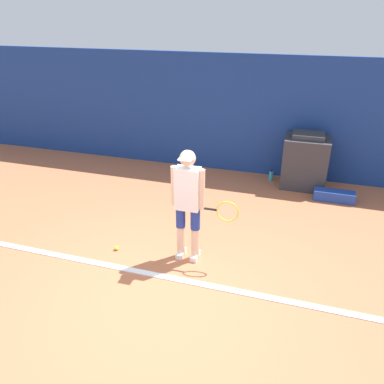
{
  "coord_description": "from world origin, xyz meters",
  "views": [
    {
      "loc": [
        1.53,
        -3.47,
        3.35
      ],
      "look_at": [
        0.12,
        1.14,
        0.99
      ],
      "focal_mm": 35.0,
      "sensor_mm": 36.0,
      "label": 1
    }
  ],
  "objects": [
    {
      "name": "tennis_ball",
      "position": [
        -1.0,
        0.78,
        0.03
      ],
      "size": [
        0.07,
        0.07,
        0.07
      ],
      "color": "#D1E533",
      "rests_on": "ground_plane"
    },
    {
      "name": "ground_plane",
      "position": [
        0.0,
        0.0,
        0.0
      ],
      "size": [
        24.0,
        24.0,
        0.0
      ],
      "primitive_type": "plane",
      "color": "#B76642"
    },
    {
      "name": "water_bottle",
      "position": [
        0.99,
        4.16,
        0.1
      ],
      "size": [
        0.09,
        0.09,
        0.23
      ],
      "color": "#33ADD6",
      "rests_on": "ground_plane"
    },
    {
      "name": "tennis_player",
      "position": [
        0.13,
        0.94,
        0.94
      ],
      "size": [
        0.97,
        0.28,
        1.69
      ],
      "rotation": [
        0.0,
        0.0,
        0.01
      ],
      "color": "beige",
      "rests_on": "ground_plane"
    },
    {
      "name": "covered_chair",
      "position": [
        1.65,
        4.05,
        0.55
      ],
      "size": [
        0.88,
        0.69,
        1.15
      ],
      "color": "#333338",
      "rests_on": "ground_plane"
    },
    {
      "name": "court_baseline",
      "position": [
        0.0,
        0.39,
        0.01
      ],
      "size": [
        21.6,
        0.1,
        0.01
      ],
      "color": "white",
      "rests_on": "ground_plane"
    },
    {
      "name": "equipment_bag",
      "position": [
        2.27,
        3.53,
        0.1
      ],
      "size": [
        0.77,
        0.25,
        0.2
      ],
      "color": "#1E3D99",
      "rests_on": "ground_plane"
    },
    {
      "name": "back_wall",
      "position": [
        0.0,
        4.49,
        1.28
      ],
      "size": [
        24.0,
        0.1,
        2.56
      ],
      "color": "navy",
      "rests_on": "ground_plane"
    }
  ]
}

